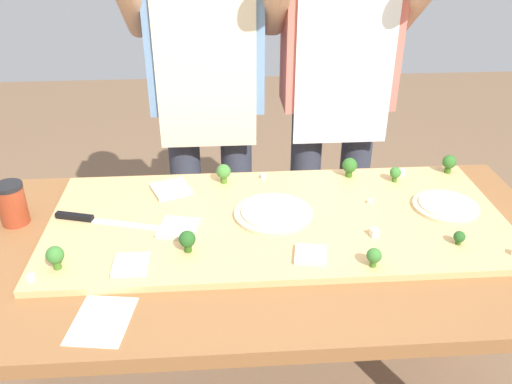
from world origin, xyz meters
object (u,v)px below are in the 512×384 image
at_px(broccoli_floret_back_right, 224,172).
at_px(cook_left, 207,81).
at_px(pizza_slice_far_left, 131,265).
at_px(pizza_slice_far_right, 311,255).
at_px(chefs_knife, 93,219).
at_px(pizza_whole_cheese_artichoke, 274,213).
at_px(broccoli_floret_back_left, 459,237).
at_px(cheese_crumble_d, 370,202).
at_px(cheese_crumble_c, 31,278).
at_px(broccoli_floret_center_left, 187,240).
at_px(broccoli_floret_front_left, 350,166).
at_px(cheese_crumble_a, 263,176).
at_px(prep_table, 259,270).
at_px(recipe_note, 102,321).
at_px(cheese_crumble_b, 374,233).
at_px(sauce_jar, 12,204).
at_px(broccoli_floret_center_right, 395,173).
at_px(broccoli_floret_front_mid, 374,256).
at_px(pizza_whole_white_garlic, 446,206).
at_px(cheese_crumble_f, 402,172).
at_px(broccoli_floret_front_right, 55,256).
at_px(cook_right, 338,79).
at_px(broccoli_floret_back_mid, 449,163).
at_px(pizza_slice_near_right, 179,228).
at_px(pizza_slice_near_left, 171,189).

distance_m(broccoli_floret_back_right, cook_left, 0.42).
xyz_separation_m(pizza_slice_far_left, pizza_slice_far_right, (0.44, 0.01, 0.00)).
height_order(chefs_knife, pizza_slice_far_right, chefs_knife).
height_order(pizza_whole_cheese_artichoke, broccoli_floret_back_left, broccoli_floret_back_left).
xyz_separation_m(pizza_whole_cheese_artichoke, cheese_crumble_d, (0.29, 0.04, -0.00)).
bearing_deg(pizza_slice_far_left, cheese_crumble_c, -170.68).
relative_size(pizza_slice_far_left, broccoli_floret_center_left, 1.48).
distance_m(broccoli_floret_front_left, cheese_crumble_a, 0.28).
xyz_separation_m(cheese_crumble_a, cheese_crumble_d, (0.30, -0.18, -0.00)).
bearing_deg(broccoli_floret_center_left, broccoli_floret_back_right, 75.04).
bearing_deg(prep_table, broccoli_floret_center_left, -160.47).
bearing_deg(pizza_whole_cheese_artichoke, recipe_note, -137.39).
bearing_deg(cheese_crumble_b, broccoli_floret_back_left, -14.36).
bearing_deg(pizza_slice_far_left, broccoli_floret_back_right, 61.01).
bearing_deg(broccoli_floret_back_left, sauce_jar, 169.51).
distance_m(broccoli_floret_center_right, broccoli_floret_front_mid, 0.47).
distance_m(pizza_whole_white_garlic, recipe_note, 0.99).
relative_size(broccoli_floret_center_right, recipe_note, 0.31).
height_order(broccoli_floret_center_right, broccoli_floret_back_right, broccoli_floret_back_right).
distance_m(broccoli_floret_back_right, cheese_crumble_c, 0.65).
height_order(cheese_crumble_c, cook_left, cook_left).
bearing_deg(pizza_slice_far_left, broccoli_floret_front_left, 34.38).
relative_size(cheese_crumble_d, cheese_crumble_f, 0.69).
bearing_deg(cheese_crumble_a, broccoli_floret_front_right, -141.07).
xyz_separation_m(pizza_slice_far_right, cook_right, (0.22, 0.80, 0.20)).
xyz_separation_m(broccoli_floret_center_left, cheese_crumble_c, (-0.36, -0.09, -0.03)).
height_order(broccoli_floret_back_mid, cheese_crumble_b, broccoli_floret_back_mid).
distance_m(pizza_whole_cheese_artichoke, cheese_crumble_d, 0.29).
height_order(broccoli_floret_back_left, cheese_crumble_d, broccoli_floret_back_left).
bearing_deg(cheese_crumble_c, broccoli_floret_back_left, 4.04).
height_order(cheese_crumble_d, sauce_jar, sauce_jar).
relative_size(pizza_slice_near_right, cheese_crumble_d, 8.14).
height_order(cheese_crumble_f, cook_left, cook_left).
bearing_deg(broccoli_floret_center_left, pizza_slice_far_left, -157.70).
distance_m(chefs_knife, pizza_slice_near_right, 0.25).
bearing_deg(pizza_slice_near_left, broccoli_floret_center_left, -78.65).
height_order(broccoli_floret_back_left, cheese_crumble_a, broccoli_floret_back_left).
bearing_deg(broccoli_floret_center_left, cook_left, 86.18).
distance_m(broccoli_floret_front_left, cheese_crumble_d, 0.18).
height_order(pizza_whole_white_garlic, cheese_crumble_a, pizza_whole_white_garlic).
relative_size(broccoli_floret_back_left, sauce_jar, 0.31).
bearing_deg(pizza_slice_far_right, chefs_knife, 160.11).
relative_size(broccoli_floret_back_right, cheese_crumble_b, 2.94).
xyz_separation_m(broccoli_floret_center_right, broccoli_floret_front_left, (-0.14, 0.04, 0.01)).
relative_size(pizza_whole_cheese_artichoke, cheese_crumble_d, 18.15).
distance_m(prep_table, broccoli_floret_back_right, 0.35).
xyz_separation_m(broccoli_floret_front_right, cheese_crumble_d, (0.84, 0.25, -0.03)).
bearing_deg(broccoli_floret_front_mid, pizza_whole_white_garlic, 42.27).
height_order(broccoli_floret_center_left, broccoli_floret_back_left, broccoli_floret_center_left).
xyz_separation_m(broccoli_floret_front_mid, broccoli_floret_back_left, (0.25, 0.08, -0.01)).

